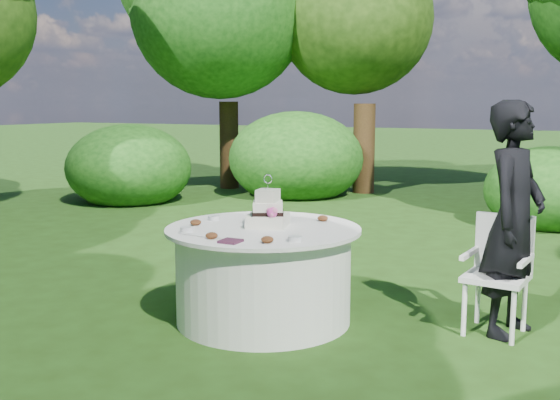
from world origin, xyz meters
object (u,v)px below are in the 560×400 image
(napkins, at_px, (231,241))
(cake, at_px, (268,213))
(table, at_px, (263,274))
(chair, at_px, (499,265))
(guest, at_px, (514,219))

(napkins, bearing_deg, cake, 93.46)
(table, height_order, chair, chair)
(guest, distance_m, cake, 1.88)
(table, distance_m, chair, 1.84)
(napkins, height_order, guest, guest)
(napkins, distance_m, table, 0.72)
(cake, bearing_deg, chair, 17.91)
(napkins, relative_size, cake, 0.33)
(guest, xyz_separation_m, cake, (-1.80, -0.54, -0.00))
(cake, height_order, chair, cake)
(napkins, height_order, cake, cake)
(napkins, bearing_deg, guest, 34.07)
(napkins, height_order, table, napkins)
(table, xyz_separation_m, chair, (1.73, 0.60, 0.13))
(table, bearing_deg, napkins, -84.40)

